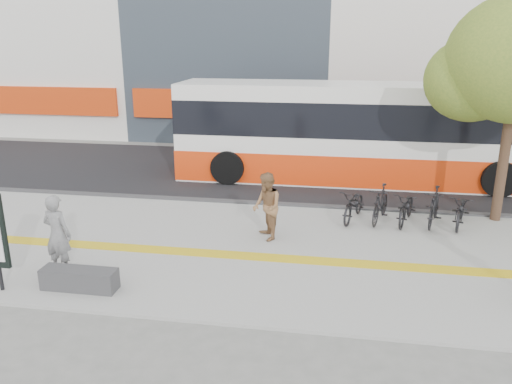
% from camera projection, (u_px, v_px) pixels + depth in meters
% --- Properties ---
extents(ground, '(120.00, 120.00, 0.00)m').
position_uv_depth(ground, '(214.00, 276.00, 11.43)').
color(ground, slate).
rests_on(ground, ground).
extents(sidewalk, '(40.00, 7.00, 0.08)m').
position_uv_depth(sidewalk, '(229.00, 248.00, 12.83)').
color(sidewalk, slate).
rests_on(sidewalk, ground).
extents(tactile_strip, '(40.00, 0.45, 0.01)m').
position_uv_depth(tactile_strip, '(224.00, 254.00, 12.34)').
color(tactile_strip, gold).
rests_on(tactile_strip, sidewalk).
extents(street, '(40.00, 8.00, 0.06)m').
position_uv_depth(street, '(270.00, 173.00, 19.90)').
color(street, black).
rests_on(street, ground).
extents(curb, '(40.00, 0.25, 0.14)m').
position_uv_depth(curb, '(252.00, 204.00, 16.12)').
color(curb, '#353537').
rests_on(curb, ground).
extents(bench, '(1.60, 0.45, 0.45)m').
position_uv_depth(bench, '(80.00, 279.00, 10.61)').
color(bench, '#353537').
rests_on(bench, sidewalk).
extents(bus, '(13.14, 3.12, 3.50)m').
position_uv_depth(bus, '(359.00, 136.00, 18.41)').
color(bus, white).
rests_on(bus, street).
extents(bicycle_row, '(4.05, 1.90, 1.05)m').
position_uv_depth(bicycle_row, '(407.00, 206.00, 14.30)').
color(bicycle_row, black).
rests_on(bicycle_row, sidewalk).
extents(seated_woman, '(0.73, 0.54, 1.83)m').
position_uv_depth(seated_woman, '(57.00, 234.00, 11.16)').
color(seated_woman, black).
rests_on(seated_woman, sidewalk).
extents(pedestrian_tan, '(0.97, 1.06, 1.77)m').
position_uv_depth(pedestrian_tan, '(267.00, 207.00, 13.05)').
color(pedestrian_tan, olive).
rests_on(pedestrian_tan, sidewalk).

